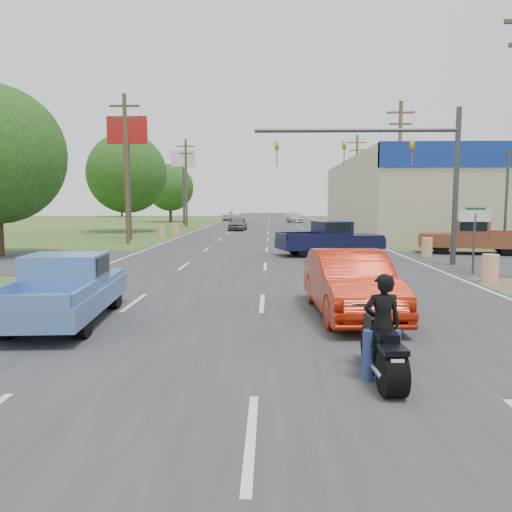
{
  "coord_description": "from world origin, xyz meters",
  "views": [
    {
      "loc": [
        0.23,
        -5.69,
        2.82
      ],
      "look_at": [
        -0.18,
        8.45,
        1.3
      ],
      "focal_mm": 35.0,
      "sensor_mm": 36.0,
      "label": 1
    }
  ],
  "objects_px": {
    "motorcycle": "(382,352)",
    "rider": "(382,331)",
    "brown_pickup": "(470,237)",
    "navy_pickup": "(332,238)",
    "distant_car_grey": "(238,224)",
    "blue_pickup": "(67,288)",
    "red_convertible": "(350,284)",
    "distant_car_white": "(231,216)",
    "distant_car_silver": "(294,218)"
  },
  "relations": [
    {
      "from": "motorcycle",
      "to": "rider",
      "type": "height_order",
      "value": "rider"
    },
    {
      "from": "motorcycle",
      "to": "brown_pickup",
      "type": "height_order",
      "value": "brown_pickup"
    },
    {
      "from": "brown_pickup",
      "to": "navy_pickup",
      "type": "bearing_deg",
      "value": 111.65
    },
    {
      "from": "motorcycle",
      "to": "navy_pickup",
      "type": "relative_size",
      "value": 0.38
    },
    {
      "from": "motorcycle",
      "to": "distant_car_grey",
      "type": "height_order",
      "value": "distant_car_grey"
    },
    {
      "from": "blue_pickup",
      "to": "distant_car_grey",
      "type": "distance_m",
      "value": 38.65
    },
    {
      "from": "red_convertible",
      "to": "distant_car_white",
      "type": "height_order",
      "value": "red_convertible"
    },
    {
      "from": "red_convertible",
      "to": "motorcycle",
      "type": "relative_size",
      "value": 2.23
    },
    {
      "from": "red_convertible",
      "to": "distant_car_white",
      "type": "distance_m",
      "value": 66.55
    },
    {
      "from": "navy_pickup",
      "to": "brown_pickup",
      "type": "height_order",
      "value": "brown_pickup"
    },
    {
      "from": "brown_pickup",
      "to": "red_convertible",
      "type": "bearing_deg",
      "value": 163.44
    },
    {
      "from": "red_convertible",
      "to": "distant_car_white",
      "type": "bearing_deg",
      "value": 93.33
    },
    {
      "from": "motorcycle",
      "to": "distant_car_white",
      "type": "bearing_deg",
      "value": 94.17
    },
    {
      "from": "brown_pickup",
      "to": "distant_car_white",
      "type": "bearing_deg",
      "value": 32.49
    },
    {
      "from": "red_convertible",
      "to": "distant_car_grey",
      "type": "xyz_separation_m",
      "value": [
        -5.29,
        37.85,
        -0.12
      ]
    },
    {
      "from": "motorcycle",
      "to": "blue_pickup",
      "type": "distance_m",
      "value": 7.66
    },
    {
      "from": "red_convertible",
      "to": "distant_car_silver",
      "type": "xyz_separation_m",
      "value": [
        1.39,
        58.62,
        -0.16
      ]
    },
    {
      "from": "distant_car_silver",
      "to": "distant_car_grey",
      "type": "bearing_deg",
      "value": -117.26
    },
    {
      "from": "rider",
      "to": "distant_car_white",
      "type": "relative_size",
      "value": 0.32
    },
    {
      "from": "rider",
      "to": "distant_car_white",
      "type": "xyz_separation_m",
      "value": [
        -8.0,
        70.64,
        -0.11
      ]
    },
    {
      "from": "blue_pickup",
      "to": "navy_pickup",
      "type": "relative_size",
      "value": 0.85
    },
    {
      "from": "distant_car_grey",
      "to": "distant_car_silver",
      "type": "distance_m",
      "value": 21.81
    },
    {
      "from": "red_convertible",
      "to": "navy_pickup",
      "type": "distance_m",
      "value": 14.4
    },
    {
      "from": "blue_pickup",
      "to": "distant_car_white",
      "type": "bearing_deg",
      "value": 86.35
    },
    {
      "from": "red_convertible",
      "to": "navy_pickup",
      "type": "xyz_separation_m",
      "value": [
        1.3,
        14.34,
        0.11
      ]
    },
    {
      "from": "motorcycle",
      "to": "navy_pickup",
      "type": "xyz_separation_m",
      "value": [
        1.53,
        19.0,
        0.43
      ]
    },
    {
      "from": "blue_pickup",
      "to": "rider",
      "type": "bearing_deg",
      "value": -35.08
    },
    {
      "from": "navy_pickup",
      "to": "brown_pickup",
      "type": "bearing_deg",
      "value": 82.69
    },
    {
      "from": "red_convertible",
      "to": "brown_pickup",
      "type": "relative_size",
      "value": 0.82
    },
    {
      "from": "rider",
      "to": "navy_pickup",
      "type": "height_order",
      "value": "navy_pickup"
    },
    {
      "from": "blue_pickup",
      "to": "navy_pickup",
      "type": "xyz_separation_m",
      "value": [
        8.12,
        15.11,
        0.11
      ]
    },
    {
      "from": "distant_car_grey",
      "to": "distant_car_white",
      "type": "xyz_separation_m",
      "value": [
        -2.94,
        28.19,
        0.02
      ]
    },
    {
      "from": "navy_pickup",
      "to": "distant_car_grey",
      "type": "xyz_separation_m",
      "value": [
        -6.58,
        23.51,
        -0.24
      ]
    },
    {
      "from": "motorcycle",
      "to": "distant_car_grey",
      "type": "relative_size",
      "value": 0.55
    },
    {
      "from": "blue_pickup",
      "to": "motorcycle",
      "type": "bearing_deg",
      "value": -35.45
    },
    {
      "from": "rider",
      "to": "distant_car_grey",
      "type": "xyz_separation_m",
      "value": [
        -5.05,
        42.45,
        -0.13
      ]
    },
    {
      "from": "distant_car_white",
      "to": "distant_car_silver",
      "type": "bearing_deg",
      "value": 144.43
    },
    {
      "from": "distant_car_grey",
      "to": "rider",
      "type": "bearing_deg",
      "value": -79.09
    },
    {
      "from": "rider",
      "to": "distant_car_white",
      "type": "height_order",
      "value": "rider"
    },
    {
      "from": "rider",
      "to": "distant_car_white",
      "type": "distance_m",
      "value": 71.09
    },
    {
      "from": "blue_pickup",
      "to": "brown_pickup",
      "type": "xyz_separation_m",
      "value": [
        15.81,
        16.18,
        0.12
      ]
    },
    {
      "from": "blue_pickup",
      "to": "distant_car_white",
      "type": "xyz_separation_m",
      "value": [
        -1.41,
        66.8,
        -0.11
      ]
    },
    {
      "from": "distant_car_silver",
      "to": "blue_pickup",
      "type": "bearing_deg",
      "value": -107.31
    },
    {
      "from": "blue_pickup",
      "to": "distant_car_silver",
      "type": "height_order",
      "value": "blue_pickup"
    },
    {
      "from": "brown_pickup",
      "to": "distant_car_white",
      "type": "relative_size",
      "value": 1.18
    },
    {
      "from": "red_convertible",
      "to": "rider",
      "type": "height_order",
      "value": "rider"
    },
    {
      "from": "red_convertible",
      "to": "rider",
      "type": "bearing_deg",
      "value": -96.68
    },
    {
      "from": "distant_car_white",
      "to": "motorcycle",
      "type": "bearing_deg",
      "value": 98.53
    },
    {
      "from": "distant_car_white",
      "to": "brown_pickup",
      "type": "bearing_deg",
      "value": 110.87
    },
    {
      "from": "red_convertible",
      "to": "motorcycle",
      "type": "distance_m",
      "value": 4.67
    }
  ]
}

